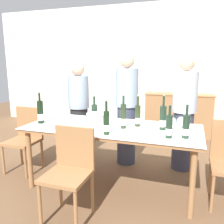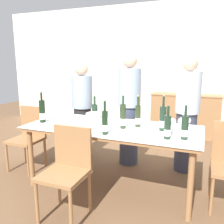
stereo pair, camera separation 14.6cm
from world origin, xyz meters
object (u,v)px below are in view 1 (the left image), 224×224
Objects in this scene: dining_table at (112,132)px; person_guest_left at (127,110)px; ice_bucket at (97,121)px; wine_glass_0 at (185,123)px; wine_bottle_0 at (138,116)px; wine_bottle_6 at (186,127)px; wine_bottle_1 at (40,113)px; person_guest_right at (184,115)px; wine_bottle_2 at (106,123)px; wine_glass_1 at (187,120)px; chair_left_end at (26,135)px; chair_near_front at (70,166)px; wine_glass_3 at (181,121)px; wine_bottle_4 at (163,118)px; wine_bottle_5 at (169,127)px; person_host at (79,111)px; wine_bottle_3 at (123,117)px; wine_glass_2 at (173,122)px; sideboard_cabinet at (178,114)px; wine_bottle_7 at (94,116)px.

person_guest_left reaches higher than dining_table.
wine_glass_0 is at bearing 15.12° from ice_bucket.
wine_bottle_0 is 0.23× the size of person_guest_left.
ice_bucket is 0.96m from wine_bottle_6.
wine_bottle_1 is 1.95m from person_guest_right.
wine_bottle_2 reaches higher than wine_glass_1.
dining_table is at bearing -157.62° from wine_bottle_0.
chair_near_front is at bearing -34.06° from chair_left_end.
wine_glass_3 is at bearing 20.70° from ice_bucket.
wine_bottle_4 is 0.25× the size of person_guest_right.
person_guest_left is (1.31, 0.66, 0.31)m from chair_left_end.
wine_bottle_1 is 1.76m from wine_bottle_6.
wine_bottle_5 reaches higher than wine_glass_1.
wine_bottle_5 is at bearing -40.37° from wine_bottle_0.
person_host is at bearing 149.26° from wine_bottle_0.
chair_near_front is at bearing -124.12° from person_guest_right.
person_host reaches higher than wine_bottle_4.
wine_bottle_2 is 1.48m from chair_left_end.
wine_glass_3 is 0.16× the size of chair_near_front.
person_guest_right is at bearing 47.68° from ice_bucket.
chair_left_end is 0.56× the size of person_guest_right.
person_host is (-1.67, 0.52, -0.10)m from wine_glass_1.
wine_bottle_3 is at bearing 69.95° from wine_bottle_2.
person_guest_left reaches higher than wine_bottle_1.
person_host is at bearing 140.46° from wine_bottle_3.
wine_bottle_0 reaches higher than wine_glass_2.
sideboard_cabinet is 1.56× the size of chair_left_end.
wine_bottle_3 is 0.76m from wine_glass_1.
person_host is at bearing 178.05° from person_guest_left.
wine_bottle_5 reaches higher than dining_table.
wine_glass_0 is 0.10m from wine_glass_3.
wine_glass_3 is at bearing 74.50° from wine_bottle_5.
dining_table is at bearing -104.30° from sideboard_cabinet.
wine_bottle_1 reaches higher than wine_bottle_7.
person_host is (-1.61, 0.63, -0.11)m from wine_glass_3.
wine_glass_0 is 0.89× the size of wine_glass_2.
person_host is at bearing 158.59° from wine_glass_3.
wine_bottle_5 reaches higher than chair_left_end.
wine_bottle_6 is 0.38× the size of chair_left_end.
wine_glass_1 is 0.13m from wine_glass_3.
wine_bottle_5 is at bearing -163.12° from wine_bottle_6.
wine_bottle_0 reaches higher than wine_glass_3.
wine_glass_1 is (0.02, 0.20, -0.01)m from wine_glass_0.
chair_near_front is (0.70, -0.55, -0.38)m from wine_bottle_1.
person_guest_right reaches higher than ice_bucket.
dining_table is 0.25m from wine_bottle_3.
wine_bottle_7 is 0.92m from wine_glass_2.
wine_glass_2 reaches higher than wine_glass_0.
wine_glass_0 is at bearing 62.83° from wine_bottle_5.
person_guest_right is (1.71, 0.93, -0.10)m from wine_bottle_1.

